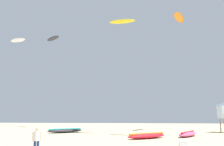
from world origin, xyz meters
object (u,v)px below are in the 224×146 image
object	(u,v)px
person_foreground	(37,138)
kite_aloft_4	(53,38)
kite_grounded_far	(147,136)
kite_grounded_mid	(188,134)
kite_aloft_3	(179,18)
cooler_box	(183,143)
kite_aloft_0	(18,40)
kite_aloft_2	(122,21)
kite_grounded_near	(65,131)

from	to	relation	value
person_foreground	kite_aloft_4	world-z (taller)	kite_aloft_4
kite_grounded_far	kite_aloft_4	xyz separation A→B (m)	(-17.21, 18.79, 16.98)
person_foreground	kite_grounded_mid	world-z (taller)	person_foreground
kite_aloft_3	kite_aloft_4	distance (m)	24.29
kite_grounded_mid	kite_aloft_4	bearing A→B (deg)	143.90
kite_grounded_mid	cooler_box	size ratio (longest dim) A/B	8.56
person_foreground	kite_aloft_3	bearing A→B (deg)	-61.10
kite_aloft_0	kite_aloft_4	distance (m)	6.95
cooler_box	kite_aloft_4	size ratio (longest dim) A/B	0.14
kite_grounded_mid	kite_aloft_2	bearing A→B (deg)	165.29
person_foreground	kite_aloft_0	xyz separation A→B (m)	(-17.09, 28.64, 15.98)
kite_aloft_0	kite_grounded_near	bearing A→B (deg)	-39.49
kite_aloft_0	kite_aloft_2	size ratio (longest dim) A/B	1.10
person_foreground	kite_grounded_mid	bearing A→B (deg)	-71.42
kite_grounded_mid	cooler_box	world-z (taller)	kite_grounded_mid
cooler_box	kite_aloft_4	world-z (taller)	kite_aloft_4
kite_aloft_4	kite_grounded_mid	bearing A→B (deg)	-36.10
kite_grounded_near	kite_grounded_mid	xyz separation A→B (m)	(15.14, -4.06, -0.01)
kite_aloft_4	kite_grounded_near	bearing A→B (deg)	-60.62
kite_grounded_mid	kite_aloft_3	size ratio (longest dim) A/B	1.05
kite_aloft_2	kite_aloft_3	world-z (taller)	kite_aloft_3
person_foreground	cooler_box	distance (m)	11.10
cooler_box	person_foreground	bearing A→B (deg)	-150.70
cooler_box	kite_aloft_3	xyz separation A→B (m)	(3.28, 16.39, 17.28)
kite_aloft_0	kite_aloft_3	xyz separation A→B (m)	(30.03, -6.83, 0.52)
kite_aloft_0	kite_grounded_mid	bearing A→B (deg)	-27.97
kite_aloft_0	kite_aloft_4	world-z (taller)	kite_aloft_4
kite_aloft_0	kite_grounded_far	bearing A→B (deg)	-36.95
kite_aloft_3	person_foreground	bearing A→B (deg)	-120.68
cooler_box	kite_aloft_0	size ratio (longest dim) A/B	0.14
cooler_box	kite_aloft_3	distance (m)	24.04
kite_grounded_near	kite_grounded_far	xyz separation A→B (m)	(10.54, -6.95, -0.01)
kite_aloft_3	kite_grounded_far	bearing A→B (deg)	-117.58
kite_grounded_far	kite_aloft_0	xyz separation A→B (m)	(-24.12, 18.14, 16.65)
kite_aloft_2	kite_aloft_0	bearing A→B (deg)	148.12
kite_grounded_far	kite_aloft_0	bearing A→B (deg)	143.05
kite_grounded_far	cooler_box	distance (m)	5.72
kite_grounded_mid	kite_aloft_4	distance (m)	31.89
person_foreground	kite_grounded_near	bearing A→B (deg)	-19.07
person_foreground	cooler_box	size ratio (longest dim) A/B	2.90
kite_grounded_far	kite_aloft_2	bearing A→B (deg)	119.02
kite_aloft_2	kite_aloft_3	distance (m)	11.16
cooler_box	kite_aloft_0	distance (m)	39.19
kite_grounded_far	kite_aloft_3	bearing A→B (deg)	62.42
kite_grounded_mid	person_foreground	bearing A→B (deg)	-131.00
person_foreground	kite_grounded_far	size ratio (longest dim) A/B	0.36
kite_aloft_0	kite_aloft_3	size ratio (longest dim) A/B	0.85
kite_aloft_0	person_foreground	bearing A→B (deg)	-59.18
kite_grounded_far	kite_aloft_3	world-z (taller)	kite_aloft_3
kite_grounded_mid	kite_aloft_3	bearing A→B (deg)	81.21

